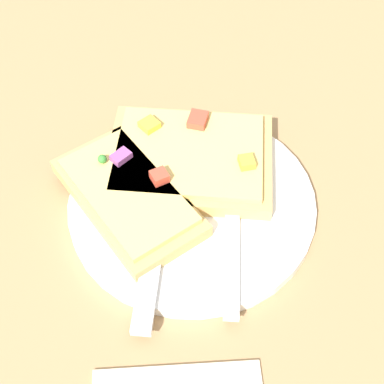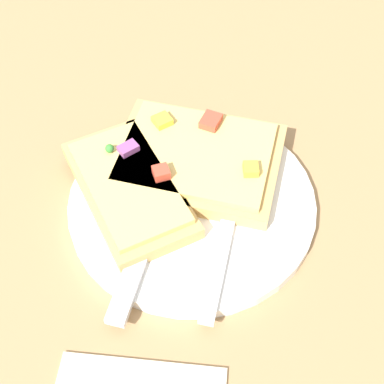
% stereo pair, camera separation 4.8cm
% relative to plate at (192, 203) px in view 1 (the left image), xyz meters
% --- Properties ---
extents(ground_plane, '(4.00, 4.00, 0.00)m').
position_rel_plate_xyz_m(ground_plane, '(0.00, 0.00, -0.01)').
color(ground_plane, '#9E7A51').
extents(plate, '(0.22, 0.22, 0.01)m').
position_rel_plate_xyz_m(plate, '(0.00, 0.00, 0.00)').
color(plate, white).
rests_on(plate, ground).
extents(fork, '(0.04, 0.22, 0.01)m').
position_rel_plate_xyz_m(fork, '(0.04, 0.00, 0.01)').
color(fork, silver).
rests_on(fork, plate).
extents(knife, '(0.05, 0.20, 0.01)m').
position_rel_plate_xyz_m(knife, '(-0.03, -0.04, 0.01)').
color(knife, silver).
rests_on(knife, plate).
extents(pizza_slice_main, '(0.17, 0.14, 0.03)m').
position_rel_plate_xyz_m(pizza_slice_main, '(0.00, 0.04, 0.02)').
color(pizza_slice_main, tan).
rests_on(pizza_slice_main, plate).
extents(pizza_slice_corner, '(0.14, 0.17, 0.03)m').
position_rel_plate_xyz_m(pizza_slice_corner, '(-0.06, 0.00, 0.02)').
color(pizza_slice_corner, tan).
rests_on(pizza_slice_corner, plate).
extents(crumb_scatter, '(0.02, 0.08, 0.01)m').
position_rel_plate_xyz_m(crumb_scatter, '(-0.01, 0.02, 0.01)').
color(crumb_scatter, tan).
rests_on(crumb_scatter, plate).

